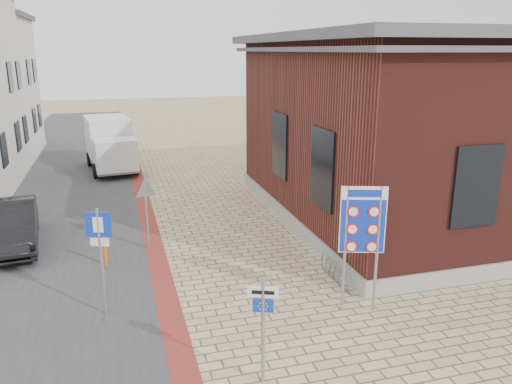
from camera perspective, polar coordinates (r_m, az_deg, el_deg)
ground at (r=11.73m, az=1.31°, el=-16.13°), size 120.00×120.00×0.00m
road_strip at (r=25.38m, az=-21.20°, el=0.64°), size 7.00×60.00×0.02m
curb_strip at (r=20.47m, az=-12.51°, el=-2.14°), size 0.60×40.00×0.02m
brick_building at (r=20.57m, az=19.96°, el=7.31°), size 13.00×13.00×6.80m
bike_rack at (r=14.28m, az=8.95°, el=-8.97°), size 0.08×1.80×0.60m
sedan at (r=18.14m, az=-26.23°, el=-3.41°), size 2.05×4.61×1.47m
box_truck at (r=27.85m, az=-16.35°, el=5.32°), size 2.72×5.44×2.73m
border_sign at (r=12.05m, az=12.10°, el=-3.41°), size 1.05×0.38×3.19m
essen_sign at (r=9.64m, az=0.81°, el=-14.08°), size 0.55×0.26×2.16m
parking_sign at (r=12.29m, az=-17.40°, el=-5.62°), size 0.58×0.23×2.71m
yield_sign at (r=16.13m, az=-12.51°, el=-0.45°), size 0.81×0.32×2.35m
bollard at (r=15.56m, az=-16.87°, el=-6.15°), size 0.13×0.13×1.13m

